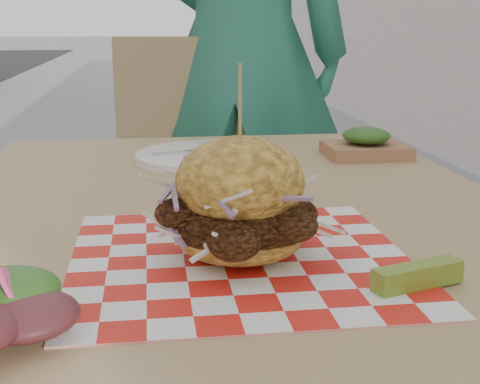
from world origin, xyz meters
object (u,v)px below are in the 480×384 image
at_px(patio_table, 234,268).
at_px(sandwich, 240,206).
at_px(diner, 241,51).
at_px(patio_chair, 195,175).

distance_m(patio_table, sandwich, 0.23).
relative_size(diner, patio_chair, 1.91).
xyz_separation_m(patio_table, sandwich, (-0.02, -0.18, 0.14)).
distance_m(diner, patio_table, 1.22).
bearing_deg(patio_chair, diner, 49.74).
bearing_deg(sandwich, diner, 82.10).
xyz_separation_m(patio_chair, sandwich, (-0.04, -1.26, 0.26)).
relative_size(patio_chair, sandwich, 4.60).
bearing_deg(patio_table, patio_chair, 88.75).
bearing_deg(sandwich, patio_table, 85.00).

